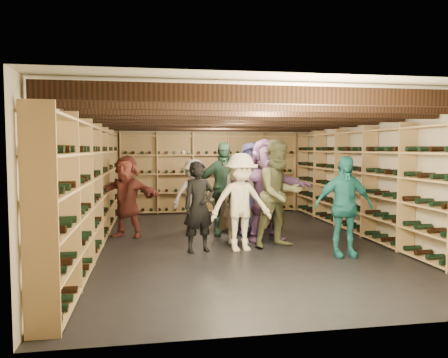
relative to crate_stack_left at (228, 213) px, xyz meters
The scene contains 21 objects.
ground 1.43m from the crate_stack_left, 91.64° to the right, with size 8.00×8.00×0.00m, color black.
walls 1.63m from the crate_stack_left, 91.64° to the right, with size 5.52×8.02×2.40m.
ceiling 2.48m from the crate_stack_left, 91.64° to the right, with size 5.50×8.00×0.01m, color beige.
ceiling_joists 2.37m from the crate_stack_left, 91.64° to the right, with size 5.40×7.12×0.18m.
wine_rack_left 3.04m from the crate_stack_left, 152.07° to the right, with size 0.32×7.50×2.15m.
wine_rack_right 2.98m from the crate_stack_left, 28.67° to the right, with size 0.32×7.50×2.15m.
wine_rack_back 2.55m from the crate_stack_left, 90.93° to the left, with size 4.70×0.30×2.15m.
crate_stack_left is the anchor object (origin of this frame).
crate_stack_right 1.18m from the crate_stack_left, 47.79° to the left, with size 0.55×0.41×0.34m.
crate_loose 0.39m from the crate_stack_left, 16.24° to the right, with size 0.50×0.33×0.17m, color tan.
person_1 2.25m from the crate_stack_left, 112.53° to the right, with size 0.55×0.36×1.51m, color black.
person_2 2.08m from the crate_stack_left, 73.19° to the right, with size 0.91×0.71×1.87m, color brown.
person_3 2.12m from the crate_stack_left, 93.90° to the right, with size 1.06×0.61×1.64m, color beige.
person_4 3.08m from the crate_stack_left, 62.60° to the right, with size 0.94×0.39×1.61m, color #1E7071.
person_5 2.22m from the crate_stack_left, 164.96° to the right, with size 1.48×0.47×1.60m, color maroon.
person_6 0.98m from the crate_stack_left, 63.26° to the right, with size 0.90×0.59×1.85m, color #23244C.
person_7 1.55m from the crate_stack_left, 92.20° to the right, with size 0.58×0.38×1.59m, color gray.
person_8 1.01m from the crate_stack_left, 18.37° to the right, with size 0.82×0.64×1.68m, color #4B171B.
person_9 0.85m from the crate_stack_left, behind, with size 0.96×0.55×1.49m, color #A09A93.
person_10 0.93m from the crate_stack_left, 107.24° to the right, with size 1.08×0.45×1.85m, color #284A38.
person_11 1.58m from the crate_stack_left, 70.62° to the right, with size 1.77×0.56×1.91m, color #734D7F.
Camera 1 is at (-1.60, -7.80, 1.72)m, focal length 35.00 mm.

